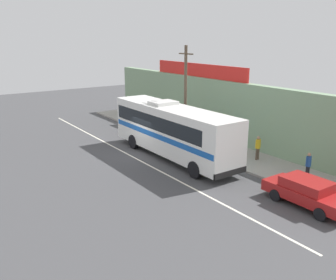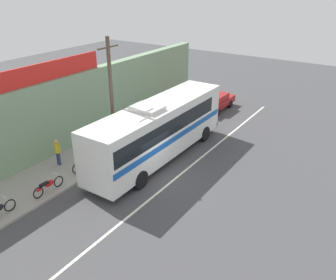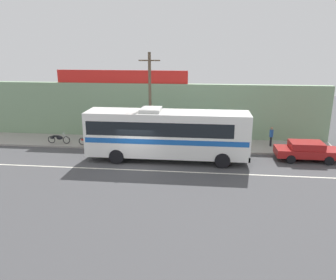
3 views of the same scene
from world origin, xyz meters
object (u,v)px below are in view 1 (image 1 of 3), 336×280
Objects in this scene: motorcycle_black at (152,126)px; pedestrian_far_left at (258,146)px; intercity_bus at (172,128)px; utility_pole at (185,95)px; pedestrian_near_shop at (185,122)px; motorcycle_blue at (138,120)px; parked_car at (307,192)px; pedestrian_far_right at (308,164)px; motorcycle_purple at (173,132)px.

pedestrian_far_left reaches higher than motorcycle_black.
utility_pole is at bearing 123.36° from intercity_bus.
utility_pole is at bearing -38.14° from pedestrian_near_shop.
motorcycle_black is at bearing -140.81° from pedestrian_near_shop.
parked_car is at bearing -4.89° from motorcycle_blue.
utility_pole is 4.69× the size of pedestrian_far_right.
pedestrian_far_right is at bearing 9.79° from utility_pole.
utility_pole reaches higher than pedestrian_near_shop.
parked_car is at bearing -6.94° from motorcycle_purple.
pedestrian_near_shop reaches higher than pedestrian_far_right.
pedestrian_near_shop is (-8.21, 0.24, 0.03)m from pedestrian_far_left.
pedestrian_near_shop is at bearing 18.19° from motorcycle_blue.
intercity_bus reaches higher than pedestrian_near_shop.
motorcycle_black is at bearing -174.38° from pedestrian_far_right.
pedestrian_near_shop reaches higher than motorcycle_black.
intercity_bus is 5.92× the size of motorcycle_black.
parked_car is 14.58m from pedestrian_near_shop.
intercity_bus is 7.12m from motorcycle_black.
pedestrian_far_left is at bearing 18.79° from utility_pole.
utility_pole is (-11.50, 1.20, 3.21)m from parked_car.
parked_car is 16.58m from motorcycle_black.
motorcycle_purple is 0.95× the size of motorcycle_black.
motorcycle_blue is at bearing 175.11° from motorcycle_black.
motorcycle_black is (2.74, -0.23, 0.00)m from motorcycle_blue.
pedestrian_far_right reaches higher than motorcycle_blue.
utility_pole is 4.04× the size of motorcycle_purple.
utility_pole is at bearing -161.21° from pedestrian_far_left.
intercity_bus reaches higher than pedestrian_far_left.
pedestrian_far_right is (11.77, 1.17, 0.48)m from motorcycle_purple.
motorcycle_black is at bearing -4.89° from motorcycle_blue.
parked_car is (10.01, 1.05, -1.33)m from intercity_bus.
intercity_bus is 10.15m from parked_car.
pedestrian_near_shop reaches higher than pedestrian_far_left.
motorcycle_blue is 1.21× the size of pedestrian_far_right.
motorcycle_blue is at bearing -179.75° from motorcycle_purple.
parked_car is at bearing 5.99° from intercity_bus.
motorcycle_purple is 1.16× the size of pedestrian_far_right.
pedestrian_far_left is at bearing -1.66° from pedestrian_near_shop.
motorcycle_blue is 1.14× the size of pedestrian_near_shop.
pedestrian_near_shop is at bearing 39.19° from motorcycle_black.
pedestrian_far_left is at bearing 6.14° from motorcycle_blue.
motorcycle_blue is 17.34m from pedestrian_far_right.
motorcycle_black is (-5.03, 0.21, -3.39)m from utility_pole.
intercity_bus is 6.85× the size of pedestrian_near_shop.
motorcycle_blue is 2.75m from motorcycle_black.
pedestrian_far_right is at bearing -3.35° from pedestrian_far_left.
utility_pole reaches higher than motorcycle_black.
pedestrian_far_left is (4.03, 4.13, -0.99)m from intercity_bus.
pedestrian_near_shop is at bearing 166.84° from parked_car.
intercity_bus is 6.01× the size of motorcycle_blue.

